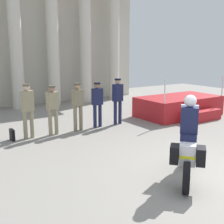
{
  "coord_description": "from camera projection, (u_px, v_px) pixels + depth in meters",
  "views": [
    {
      "loc": [
        -5.34,
        -3.97,
        2.81
      ],
      "look_at": [
        -0.83,
        2.8,
        1.12
      ],
      "focal_mm": 47.73,
      "sensor_mm": 36.0,
      "label": 1
    }
  ],
  "objects": [
    {
      "name": "motorcycle_with_rider",
      "position": [
        188.0,
        145.0,
        6.45
      ],
      "size": [
        1.64,
        1.48,
        1.9
      ],
      "rotation": [
        0.0,
        0.0,
        0.73
      ],
      "color": "black",
      "rests_on": "ground_plane"
    },
    {
      "name": "ground_plane",
      "position": [
        211.0,
        177.0,
        6.7
      ],
      "size": [
        28.0,
        28.0,
        0.0
      ],
      "primitive_type": "plane",
      "color": "gray"
    },
    {
      "name": "officer_in_row_0",
      "position": [
        28.0,
        107.0,
        9.51
      ],
      "size": [
        0.4,
        0.26,
        1.77
      ],
      "rotation": [
        0.0,
        0.0,
        3.25
      ],
      "color": "gray",
      "rests_on": "ground_plane"
    },
    {
      "name": "officer_in_row_3",
      "position": [
        97.0,
        101.0,
        10.94
      ],
      "size": [
        0.4,
        0.26,
        1.66
      ],
      "rotation": [
        0.0,
        0.0,
        3.25
      ],
      "color": "#191E42",
      "rests_on": "ground_plane"
    },
    {
      "name": "officer_in_row_4",
      "position": [
        118.0,
        97.0,
        11.37
      ],
      "size": [
        0.4,
        0.26,
        1.76
      ],
      "rotation": [
        0.0,
        0.0,
        3.25
      ],
      "color": "#191E42",
      "rests_on": "ground_plane"
    },
    {
      "name": "colonnade_backdrop",
      "position": [
        31.0,
        35.0,
        14.87
      ],
      "size": [
        12.7,
        1.47,
        6.61
      ],
      "color": "beige",
      "rests_on": "ground_plane"
    },
    {
      "name": "officer_in_row_1",
      "position": [
        53.0,
        106.0,
        9.92
      ],
      "size": [
        0.4,
        0.26,
        1.67
      ],
      "rotation": [
        0.0,
        0.0,
        3.25
      ],
      "color": "gray",
      "rests_on": "ground_plane"
    },
    {
      "name": "officer_in_row_2",
      "position": [
        78.0,
        103.0,
        10.43
      ],
      "size": [
        0.4,
        0.26,
        1.7
      ],
      "rotation": [
        0.0,
        0.0,
        3.25
      ],
      "color": "#7A7056",
      "rests_on": "ground_plane"
    },
    {
      "name": "reviewing_stand",
      "position": [
        180.0,
        107.0,
        12.92
      ],
      "size": [
        3.59,
        2.47,
        1.75
      ],
      "color": "#B21E23",
      "rests_on": "ground_plane"
    },
    {
      "name": "briefcase_on_ground",
      "position": [
        12.0,
        135.0,
        9.43
      ],
      "size": [
        0.1,
        0.32,
        0.36
      ],
      "primitive_type": "cube",
      "color": "black",
      "rests_on": "ground_plane"
    }
  ]
}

